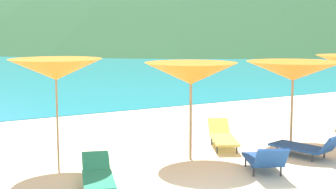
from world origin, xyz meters
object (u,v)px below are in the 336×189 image
Objects in this scene: lounge_chair_0 at (265,159)px; lounge_chair_5 at (98,175)px; umbrella_4 at (293,71)px; umbrella_2 at (56,69)px; lounge_chair_4 at (307,147)px; lounge_chair_7 at (222,136)px; umbrella_3 at (191,74)px.

lounge_chair_0 reaches higher than lounge_chair_5.
lounge_chair_5 is (-3.20, 0.79, -0.05)m from lounge_chair_0.
umbrella_4 is at bearing 27.29° from lounge_chair_5.
lounge_chair_0 is at bearing -143.57° from umbrella_4.
umbrella_2 reaches higher than lounge_chair_4.
lounge_chair_4 is (-0.64, -1.18, -1.57)m from umbrella_4.
lounge_chair_7 is at bearing -1.11° from umbrella_2.
umbrella_2 is at bearing 166.56° from umbrella_3.
umbrella_4 is at bearing -6.20° from umbrella_2.
umbrella_3 is 2.14m from lounge_chair_7.
lounge_chair_7 reaches higher than lounge_chair_5.
umbrella_3 reaches higher than umbrella_4.
lounge_chair_0 is at bearing 2.99° from lounge_chair_4.
umbrella_3 is (2.75, -0.66, -0.15)m from umbrella_2.
lounge_chair_4 is at bearing -118.45° from umbrella_4.
lounge_chair_4 is at bearing -19.52° from umbrella_2.
umbrella_3 reaches higher than lounge_chair_5.
umbrella_3 is 3.11m from lounge_chair_5.
lounge_chair_5 is (0.25, -1.51, -1.79)m from umbrella_2.
umbrella_2 is 1.52× the size of lounge_chair_0.
umbrella_4 reaches higher than lounge_chair_0.
umbrella_4 is 5.76m from lounge_chair_5.
umbrella_2 is 2.83m from umbrella_3.
umbrella_4 is (2.97, 0.04, -0.08)m from umbrella_3.
lounge_chair_7 is at bearing -72.43° from lounge_chair_4.
umbrella_2 is at bearing 117.52° from lounge_chair_5.
umbrella_3 is at bearing -129.01° from lounge_chair_7.
umbrella_4 is (5.73, -0.62, -0.23)m from umbrella_2.
lounge_chair_5 is 0.92× the size of lounge_chair_7.
lounge_chair_0 is 0.84× the size of lounge_chair_7.
umbrella_3 is at bearing -40.07° from lounge_chair_4.
umbrella_3 is at bearing -179.32° from umbrella_4.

